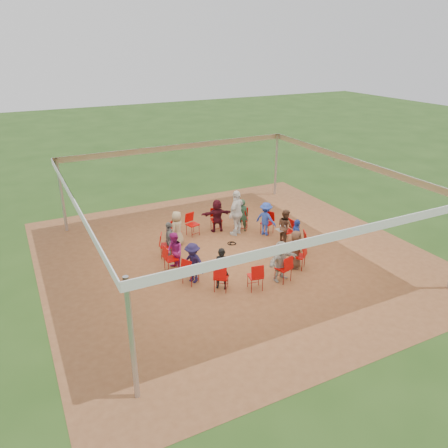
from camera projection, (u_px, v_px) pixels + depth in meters
name	position (u px, v px, depth m)	size (l,w,h in m)	color
ground	(233.00, 255.00, 15.70)	(80.00, 80.00, 0.00)	#264716
dirt_patch	(233.00, 255.00, 15.70)	(13.00, 13.00, 0.00)	brown
tent	(234.00, 193.00, 14.77)	(10.33, 10.33, 3.00)	#B2B2B7
chair_0	(287.00, 231.00, 16.56)	(0.42, 0.44, 0.90)	#BE0603
chair_1	(267.00, 223.00, 17.29)	(0.42, 0.44, 0.90)	#BE0603
chair_2	(242.00, 219.00, 17.67)	(0.42, 0.44, 0.90)	#BE0603
chair_3	(216.00, 220.00, 17.62)	(0.42, 0.44, 0.90)	#BE0603
chair_4	(193.00, 225.00, 17.16)	(0.42, 0.44, 0.90)	#BE0603
chair_5	(175.00, 234.00, 16.37)	(0.42, 0.44, 0.90)	#BE0603
chair_6	(166.00, 246.00, 15.42)	(0.42, 0.44, 0.90)	#BE0603
chair_7	(171.00, 259.00, 14.48)	(0.42, 0.44, 0.90)	#BE0603
chair_8	(190.00, 271.00, 13.76)	(0.42, 0.44, 0.90)	#BE0603
chair_9	(221.00, 277.00, 13.38)	(0.42, 0.44, 0.90)	#BE0603
chair_10	(255.00, 276.00, 13.42)	(0.42, 0.44, 0.90)	#BE0603
chair_11	(283.00, 268.00, 13.89)	(0.42, 0.44, 0.90)	#BE0603
chair_12	(298.00, 256.00, 14.67)	(0.42, 0.44, 0.90)	#BE0603
chair_13	(299.00, 243.00, 15.63)	(0.42, 0.44, 0.90)	#BE0603
person_seated_0	(285.00, 226.00, 16.42)	(0.65, 0.38, 1.34)	#513323
person_seated_1	(266.00, 219.00, 17.11)	(0.87, 0.43, 1.34)	#2540A7
person_seated_2	(242.00, 215.00, 17.47)	(0.49, 0.32, 1.34)	#25442E
person_seated_3	(217.00, 216.00, 17.42)	(1.25, 0.47, 1.34)	#440E19
person_seated_4	(177.00, 228.00, 16.24)	(0.66, 0.37, 1.34)	tan
person_seated_5	(170.00, 240.00, 15.33)	(0.79, 0.40, 1.34)	slate
person_seated_6	(174.00, 252.00, 14.45)	(0.65, 0.38, 1.34)	#9C1E77
person_seated_7	(193.00, 263.00, 13.76)	(0.87, 0.43, 1.34)	#1D173F
person_seated_8	(222.00, 269.00, 13.40)	(0.49, 0.32, 1.34)	black
person_seated_9	(281.00, 261.00, 13.88)	(1.25, 0.47, 1.34)	#B4AFA2
person_seated_10	(295.00, 249.00, 14.63)	(0.66, 0.37, 1.34)	#513323
person_seated_11	(296.00, 237.00, 15.53)	(0.79, 0.40, 1.34)	#2540A7
standing_person	(237.00, 213.00, 17.05)	(1.07, 0.55, 1.83)	silver
cable_coil	(232.00, 243.00, 16.57)	(0.42, 0.42, 0.03)	black
laptop	(282.00, 228.00, 16.36)	(0.28, 0.35, 0.24)	#B7B7BC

